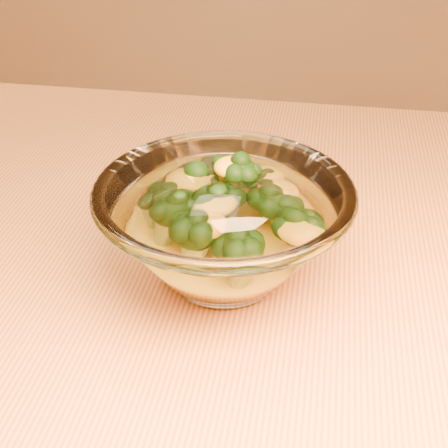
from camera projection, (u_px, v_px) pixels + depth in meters
The scene contains 4 objects.
table at pixel (214, 330), 0.67m from camera, with size 1.20×0.80×0.75m.
glass_bowl at pixel (224, 229), 0.56m from camera, with size 0.23×0.23×0.10m.
cheese_sauce at pixel (224, 248), 0.57m from camera, with size 0.13×0.13×0.04m, color orange.
broccoli_heap at pixel (223, 209), 0.56m from camera, with size 0.16×0.16×0.07m.
Camera 1 is at (0.09, -0.48, 1.12)m, focal length 50.00 mm.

